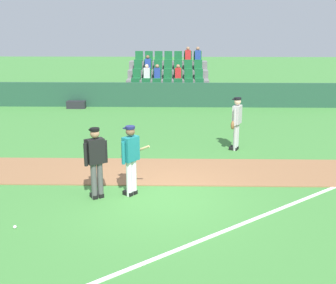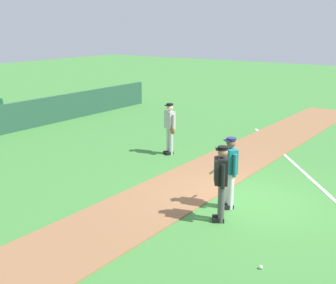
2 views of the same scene
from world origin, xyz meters
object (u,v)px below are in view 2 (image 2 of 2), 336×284
batter_teal_jersey (230,170)px  runner_grey_jersey (170,127)px  umpire_home_plate (221,179)px  baseball (261,267)px

batter_teal_jersey → runner_grey_jersey: size_ratio=1.00×
batter_teal_jersey → runner_grey_jersey: (3.07, 3.86, -0.01)m
umpire_home_plate → baseball: (-1.44, -1.64, -0.96)m
runner_grey_jersey → baseball: runner_grey_jersey is taller
runner_grey_jersey → baseball: 7.86m
baseball → batter_teal_jersey: bearing=39.2°
batter_teal_jersey → baseball: bearing=-140.8°
batter_teal_jersey → umpire_home_plate: 0.85m
umpire_home_plate → baseball: 2.38m
batter_teal_jersey → umpire_home_plate: size_ratio=1.00×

